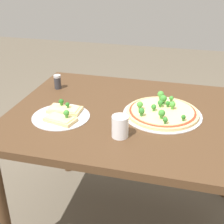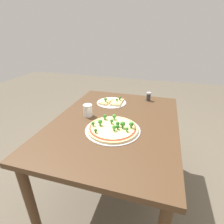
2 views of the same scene
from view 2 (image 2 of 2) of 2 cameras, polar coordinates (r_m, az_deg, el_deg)
The scene contains 6 objects.
ground_plane at distance 1.80m, azimuth 0.80°, elevation -24.01°, with size 8.00×8.00×0.00m, color brown.
dining_table at distance 1.37m, azimuth 0.96°, elevation -6.26°, with size 1.23×0.92×0.74m.
pizza_tray_whole at distance 1.20m, azimuth 0.30°, elevation -5.23°, with size 0.38×0.38×0.07m.
pizza_tray_slice at distance 1.64m, azimuth -0.00°, elevation 3.32°, with size 0.28×0.28×0.06m.
drinking_cup at distance 1.39m, azimuth -7.88°, elevation 0.53°, with size 0.07×0.07×0.10m, color white.
condiment_shaker at distance 1.72m, azimuth 11.85°, elevation 4.99°, with size 0.04×0.04×0.08m.
Camera 2 is at (1.12, 0.31, 1.37)m, focal length 28.00 mm.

